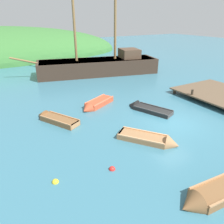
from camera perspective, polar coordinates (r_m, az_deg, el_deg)
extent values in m
plane|color=teal|center=(15.14, 16.06, -2.81)|extent=(120.00, 120.00, 0.00)
cylinder|color=#3A2D21|center=(21.11, 16.25, 4.73)|extent=(0.28, 0.28, 1.10)
cylinder|color=#3A2D21|center=(24.96, 24.61, 6.43)|extent=(0.28, 0.28, 1.10)
cylinder|color=#3A2D21|center=(19.52, 20.60, 4.98)|extent=(0.20, 0.20, 0.45)
cube|color=#38281E|center=(27.22, -3.67, 11.09)|extent=(14.95, 7.11, 2.59)
cube|color=#997A51|center=(26.97, -3.74, 13.67)|extent=(14.32, 6.68, 0.10)
cylinder|color=olive|center=(26.40, -22.36, 12.52)|extent=(2.91, 0.90, 0.97)
cylinder|color=olive|center=(26.08, -10.19, 24.15)|extent=(0.28, 0.28, 9.97)
cylinder|color=olive|center=(27.08, 0.86, 23.42)|extent=(0.30, 0.30, 8.98)
cube|color=#4C3828|center=(28.02, 4.62, 15.29)|extent=(2.76, 3.08, 1.10)
cube|color=#C64C2D|center=(17.51, -3.37, 2.38)|extent=(2.81, 2.08, 0.52)
cone|color=#C64C2D|center=(16.32, -6.81, 0.56)|extent=(1.02, 1.14, 0.94)
cube|color=#FF6E48|center=(18.45, -1.02, 3.83)|extent=(0.51, 0.85, 0.36)
cube|color=#FF6E48|center=(17.10, -4.30, 2.52)|extent=(0.57, 0.90, 0.05)
cube|color=#FF6E48|center=(17.79, -2.50, 3.44)|extent=(0.57, 0.90, 0.05)
cube|color=#FF6E48|center=(17.67, -4.59, 3.55)|extent=(2.36, 1.23, 0.07)
cube|color=#FF6E48|center=(17.15, -2.16, 2.97)|extent=(2.36, 1.23, 0.07)
cube|color=brown|center=(14.96, -13.73, -2.41)|extent=(2.18, 2.92, 0.45)
cone|color=brown|center=(16.17, -18.16, -0.91)|extent=(1.14, 1.05, 0.92)
cube|color=#AE7B4F|center=(14.08, -9.83, -3.49)|extent=(0.82, 0.52, 0.32)
cube|color=#AE7B4F|center=(15.22, -15.11, -1.41)|extent=(0.87, 0.58, 0.05)
cube|color=#AE7B4F|center=(14.57, -12.42, -2.30)|extent=(0.87, 0.58, 0.05)
cube|color=#AE7B4F|center=(15.13, -12.67, -0.92)|extent=(1.37, 2.46, 0.07)
cube|color=#AE7B4F|center=(14.58, -15.04, -2.17)|extent=(1.37, 2.46, 0.07)
cone|color=brown|center=(9.26, 20.03, -22.49)|extent=(0.82, 1.08, 1.02)
cube|color=#AE7B4F|center=(9.96, 26.01, -18.45)|extent=(0.26, 1.00, 0.05)
cube|color=#AE7B4F|center=(10.47, 25.90, -15.48)|extent=(2.95, 0.32, 0.07)
cube|color=#9E7047|center=(12.74, 8.04, -7.00)|extent=(2.54, 2.88, 0.41)
cone|color=#9E7047|center=(12.50, 15.83, -8.41)|extent=(1.24, 1.17, 1.03)
cube|color=tan|center=(13.04, 2.33, -5.64)|extent=(0.85, 0.68, 0.29)
cube|color=tan|center=(12.57, 10.24, -6.84)|extent=(0.90, 0.74, 0.05)
cube|color=tan|center=(12.77, 5.96, -6.03)|extent=(0.90, 0.74, 0.05)
cube|color=tan|center=(12.20, 7.47, -7.19)|extent=(1.71, 2.24, 0.07)
cube|color=tan|center=(13.04, 8.69, -5.05)|extent=(1.71, 2.24, 0.07)
cube|color=black|center=(16.46, 10.80, 0.25)|extent=(2.09, 3.06, 0.39)
cone|color=black|center=(17.25, 5.56, 1.73)|extent=(1.22, 1.04, 1.03)
cube|color=#3B3B3B|center=(15.93, 15.20, -0.79)|extent=(0.95, 0.48, 0.27)
cube|color=#3B3B3B|center=(16.61, 9.31, 1.10)|extent=(1.00, 0.54, 0.05)
cube|color=#3B3B3B|center=(16.21, 12.39, 0.24)|extent=(1.00, 0.54, 0.05)
cube|color=#3B3B3B|center=(16.79, 11.66, 1.50)|extent=(1.13, 2.63, 0.07)
cube|color=#3B3B3B|center=(15.96, 10.01, 0.41)|extent=(1.13, 2.63, 0.07)
sphere|color=red|center=(10.48, 0.02, -15.03)|extent=(0.31, 0.31, 0.31)
sphere|color=yellow|center=(10.14, -14.84, -17.61)|extent=(0.30, 0.30, 0.30)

